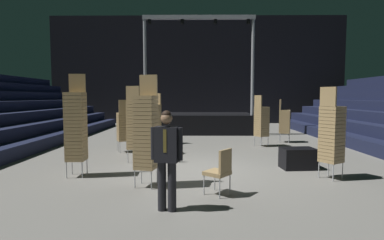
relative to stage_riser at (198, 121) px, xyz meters
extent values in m
cube|color=slate|center=(0.00, -9.03, -0.66)|extent=(22.00, 30.00, 0.10)
cube|color=black|center=(0.00, 5.97, 3.39)|extent=(22.00, 0.30, 8.00)
cube|color=#191E38|center=(-6.12, -8.03, -0.39)|extent=(0.75, 24.00, 0.45)
cube|color=black|center=(0.00, 0.03, -0.10)|extent=(6.00, 3.49, 1.04)
cylinder|color=#9EA0A8|center=(-2.75, -1.46, 2.90)|extent=(0.16, 0.16, 4.96)
cylinder|color=#9EA0A8|center=(2.75, -1.46, 2.90)|extent=(0.16, 0.16, 4.96)
cube|color=#9EA0A8|center=(0.00, -1.46, 5.38)|extent=(5.70, 0.20, 0.20)
cylinder|color=black|center=(-2.50, -1.46, 5.16)|extent=(0.18, 0.18, 0.22)
cylinder|color=black|center=(-0.83, -1.46, 5.16)|extent=(0.18, 0.18, 0.22)
cylinder|color=black|center=(0.83, -1.46, 5.16)|extent=(0.18, 0.18, 0.22)
cylinder|color=black|center=(2.50, -1.46, 5.16)|extent=(0.18, 0.18, 0.22)
cylinder|color=black|center=(-0.60, -11.99, -0.18)|extent=(0.15, 0.15, 0.86)
cylinder|color=black|center=(-0.78, -11.95, -0.18)|extent=(0.15, 0.15, 0.86)
cube|color=silver|center=(-0.70, -12.03, 0.55)|extent=(0.19, 0.13, 0.61)
cube|color=black|center=(-0.69, -11.97, 0.55)|extent=(0.43, 0.30, 0.61)
cube|color=brown|center=(-0.71, -12.08, 0.63)|extent=(0.06, 0.02, 0.39)
cylinder|color=black|center=(-0.46, -12.01, 0.57)|extent=(0.11, 0.11, 0.56)
cylinder|color=black|center=(-0.92, -11.93, 0.57)|extent=(0.11, 0.11, 0.56)
sphere|color=#936B4C|center=(-0.69, -11.97, 1.00)|extent=(0.20, 0.20, 0.20)
sphere|color=black|center=(-0.69, -11.97, 1.06)|extent=(0.17, 0.17, 0.17)
cylinder|color=#B2B5BA|center=(-1.89, -4.81, -0.41)|extent=(0.02, 0.02, 0.40)
cylinder|color=#B2B5BA|center=(-2.17, -4.56, -0.41)|extent=(0.02, 0.02, 0.40)
cylinder|color=#B2B5BA|center=(-1.64, -4.52, -0.41)|extent=(0.02, 0.02, 0.40)
cylinder|color=#B2B5BA|center=(-1.92, -4.28, -0.41)|extent=(0.02, 0.02, 0.40)
cube|color=#A38456|center=(-1.90, -4.54, -0.17)|extent=(0.62, 0.62, 0.08)
cube|color=#A38456|center=(-1.90, -4.54, -0.09)|extent=(0.62, 0.62, 0.08)
cube|color=#A38456|center=(-1.90, -4.54, 0.00)|extent=(0.62, 0.62, 0.08)
cube|color=#A38456|center=(-1.90, -4.54, 0.08)|extent=(0.62, 0.62, 0.08)
cube|color=#A38456|center=(-1.90, -4.54, 0.17)|extent=(0.62, 0.62, 0.08)
cube|color=#A38456|center=(-1.90, -4.54, 0.25)|extent=(0.62, 0.62, 0.08)
cube|color=#A38456|center=(-1.90, -4.54, 0.34)|extent=(0.62, 0.62, 0.08)
cube|color=#A38456|center=(-1.90, -4.54, 0.42)|extent=(0.62, 0.62, 0.08)
cube|color=#A38456|center=(-1.90, -4.54, 0.51)|extent=(0.62, 0.62, 0.08)
cube|color=#A38456|center=(-1.90, -4.54, 0.59)|extent=(0.62, 0.62, 0.08)
cube|color=#A38456|center=(-1.90, -4.54, 0.68)|extent=(0.62, 0.62, 0.08)
cube|color=#A38456|center=(-1.90, -4.54, 0.76)|extent=(0.62, 0.62, 0.08)
cube|color=#A38456|center=(-1.90, -4.54, 0.85)|extent=(0.62, 0.62, 0.08)
cube|color=#A38456|center=(-1.90, -4.54, 0.93)|extent=(0.62, 0.62, 0.08)
cube|color=#A38456|center=(-1.90, -4.54, 1.02)|extent=(0.62, 0.62, 0.08)
cube|color=#A38456|center=(-1.78, -4.40, 1.29)|extent=(0.34, 0.30, 0.46)
cylinder|color=#B2B5BA|center=(3.16, -9.56, -0.41)|extent=(0.02, 0.02, 0.40)
cylinder|color=#B2B5BA|center=(3.37, -9.88, -0.41)|extent=(0.02, 0.02, 0.40)
cylinder|color=#B2B5BA|center=(2.85, -9.77, -0.41)|extent=(0.02, 0.02, 0.40)
cylinder|color=#B2B5BA|center=(3.05, -10.09, -0.41)|extent=(0.02, 0.02, 0.40)
cube|color=#A38456|center=(3.11, -9.82, -0.17)|extent=(0.61, 0.61, 0.08)
cube|color=#A38456|center=(3.11, -9.82, -0.09)|extent=(0.61, 0.61, 0.08)
cube|color=#A38456|center=(3.11, -9.82, 0.00)|extent=(0.61, 0.61, 0.08)
cube|color=#A38456|center=(3.11, -9.82, 0.08)|extent=(0.61, 0.61, 0.08)
cube|color=#A38456|center=(3.11, -9.82, 0.17)|extent=(0.61, 0.61, 0.08)
cube|color=#A38456|center=(3.11, -9.82, 0.25)|extent=(0.61, 0.61, 0.08)
cube|color=#A38456|center=(3.11, -9.82, 0.34)|extent=(0.61, 0.61, 0.08)
cube|color=#A38456|center=(3.11, -9.82, 0.42)|extent=(0.61, 0.61, 0.08)
cube|color=#A38456|center=(3.11, -9.82, 0.51)|extent=(0.61, 0.61, 0.08)
cube|color=#A38456|center=(3.11, -9.82, 0.59)|extent=(0.61, 0.61, 0.08)
cube|color=#A38456|center=(3.11, -9.82, 0.68)|extent=(0.61, 0.61, 0.08)
cube|color=#A38456|center=(3.11, -9.82, 0.76)|extent=(0.61, 0.61, 0.08)
cube|color=#A38456|center=(3.11, -9.82, 0.85)|extent=(0.61, 0.61, 0.08)
cube|color=#A38456|center=(3.11, -9.82, 0.93)|extent=(0.61, 0.61, 0.08)
cube|color=#A38456|center=(3.11, -9.82, 1.02)|extent=(0.61, 0.61, 0.08)
cube|color=#A38456|center=(3.11, -9.82, 1.10)|extent=(0.61, 0.61, 0.08)
cube|color=#A38456|center=(2.94, -9.93, 1.38)|extent=(0.26, 0.37, 0.46)
cylinder|color=#B2B5BA|center=(-1.14, -10.75, -0.41)|extent=(0.02, 0.02, 0.40)
cylinder|color=#B2B5BA|center=(-1.51, -10.67, -0.41)|extent=(0.02, 0.02, 0.40)
cylinder|color=#B2B5BA|center=(-1.06, -10.38, -0.41)|extent=(0.02, 0.02, 0.40)
cylinder|color=#B2B5BA|center=(-1.43, -10.30, -0.41)|extent=(0.02, 0.02, 0.40)
cube|color=#A38456|center=(-1.28, -10.53, -0.17)|extent=(0.52, 0.52, 0.08)
cube|color=#A38456|center=(-1.28, -10.53, -0.09)|extent=(0.52, 0.52, 0.08)
cube|color=#A38456|center=(-1.28, -10.53, 0.00)|extent=(0.52, 0.52, 0.08)
cube|color=#A38456|center=(-1.28, -10.53, 0.08)|extent=(0.52, 0.52, 0.08)
cube|color=#A38456|center=(-1.28, -10.53, 0.17)|extent=(0.52, 0.52, 0.08)
cube|color=#A38456|center=(-1.28, -10.53, 0.25)|extent=(0.52, 0.52, 0.08)
cube|color=#A38456|center=(-1.28, -10.53, 0.34)|extent=(0.52, 0.52, 0.08)
cube|color=#A38456|center=(-1.28, -10.53, 0.42)|extent=(0.52, 0.52, 0.08)
cube|color=#A38456|center=(-1.28, -10.53, 0.51)|extent=(0.52, 0.52, 0.08)
cube|color=#A38456|center=(-1.28, -10.53, 0.59)|extent=(0.52, 0.52, 0.08)
cube|color=#A38456|center=(-1.28, -10.53, 0.68)|extent=(0.52, 0.52, 0.08)
cube|color=#A38456|center=(-1.28, -10.53, 0.76)|extent=(0.52, 0.52, 0.08)
cube|color=#A38456|center=(-1.28, -10.53, 0.85)|extent=(0.52, 0.52, 0.08)
cube|color=#A38456|center=(-1.28, -10.53, 0.93)|extent=(0.52, 0.52, 0.08)
cube|color=#A38456|center=(-1.28, -10.53, 1.02)|extent=(0.52, 0.52, 0.08)
cube|color=#A38456|center=(-1.28, -10.53, 1.10)|extent=(0.52, 0.52, 0.08)
cube|color=#A38456|center=(-1.28, -10.53, 1.19)|extent=(0.52, 0.52, 0.08)
cube|color=#A38456|center=(-1.28, -10.53, 1.27)|extent=(0.52, 0.52, 0.08)
cube|color=#A38456|center=(-1.28, -10.53, 1.36)|extent=(0.52, 0.52, 0.08)
cube|color=#A38456|center=(-1.24, -10.34, 1.63)|extent=(0.41, 0.13, 0.46)
cylinder|color=#B2B5BA|center=(-3.01, -6.20, -0.41)|extent=(0.02, 0.02, 0.40)
cylinder|color=#B2B5BA|center=(-2.67, -6.04, -0.41)|extent=(0.02, 0.02, 0.40)
cylinder|color=#B2B5BA|center=(-2.85, -6.54, -0.41)|extent=(0.02, 0.02, 0.40)
cylinder|color=#B2B5BA|center=(-2.51, -6.38, -0.41)|extent=(0.02, 0.02, 0.40)
cube|color=#A38456|center=(-2.76, -6.29, -0.17)|extent=(0.58, 0.58, 0.08)
cube|color=#A38456|center=(-2.76, -6.29, -0.09)|extent=(0.58, 0.58, 0.08)
cube|color=#A38456|center=(-2.76, -6.29, 0.00)|extent=(0.58, 0.58, 0.08)
cube|color=#A38456|center=(-2.76, -6.29, 0.08)|extent=(0.58, 0.58, 0.08)
cube|color=#A38456|center=(-2.76, -6.29, 0.17)|extent=(0.58, 0.58, 0.08)
cube|color=#A38456|center=(-2.76, -6.29, 0.25)|extent=(0.58, 0.58, 0.08)
cube|color=#A38456|center=(-2.76, -6.29, 0.34)|extent=(0.58, 0.58, 0.08)
cube|color=#A38456|center=(-2.76, -6.29, 0.42)|extent=(0.58, 0.58, 0.08)
cube|color=#A38456|center=(-2.76, -6.29, 0.51)|extent=(0.58, 0.58, 0.08)
cube|color=#A38456|center=(-2.76, -6.29, 0.59)|extent=(0.58, 0.58, 0.08)
cube|color=#A38456|center=(-2.76, -6.29, 0.68)|extent=(0.58, 0.58, 0.08)
cube|color=#A38456|center=(-2.76, -6.29, 0.76)|extent=(0.58, 0.58, 0.08)
cube|color=#A38456|center=(-2.68, -6.47, 1.04)|extent=(0.39, 0.22, 0.46)
cylinder|color=#B2B5BA|center=(2.56, -4.70, -0.41)|extent=(0.02, 0.02, 0.40)
cylinder|color=#B2B5BA|center=(2.74, -5.03, -0.41)|extent=(0.02, 0.02, 0.40)
cylinder|color=#B2B5BA|center=(2.23, -4.88, -0.41)|extent=(0.02, 0.02, 0.40)
cylinder|color=#B2B5BA|center=(2.41, -5.21, -0.41)|extent=(0.02, 0.02, 0.40)
cube|color=#A38456|center=(2.48, -4.95, -0.17)|extent=(0.60, 0.60, 0.08)
cube|color=#A38456|center=(2.48, -4.95, -0.09)|extent=(0.60, 0.60, 0.08)
cube|color=#A38456|center=(2.48, -4.95, 0.00)|extent=(0.60, 0.60, 0.08)
cube|color=#A38456|center=(2.48, -4.95, 0.08)|extent=(0.60, 0.60, 0.08)
cube|color=#A38456|center=(2.48, -4.95, 0.17)|extent=(0.60, 0.60, 0.08)
cube|color=#A38456|center=(2.48, -4.95, 0.25)|extent=(0.60, 0.60, 0.08)
cube|color=#A38456|center=(2.48, -4.95, 0.34)|extent=(0.60, 0.60, 0.08)
cube|color=#A38456|center=(2.48, -4.95, 0.42)|extent=(0.60, 0.60, 0.08)
cube|color=#A38456|center=(2.48, -4.95, 0.51)|extent=(0.60, 0.60, 0.08)
cube|color=#A38456|center=(2.48, -4.95, 0.59)|extent=(0.60, 0.60, 0.08)
cube|color=#A38456|center=(2.48, -4.95, 0.68)|extent=(0.60, 0.60, 0.08)
cube|color=#A38456|center=(2.48, -4.95, 0.76)|extent=(0.60, 0.60, 0.08)
cube|color=#A38456|center=(2.48, -4.95, 0.85)|extent=(0.60, 0.60, 0.08)
cube|color=#A38456|center=(2.48, -4.95, 0.93)|extent=(0.60, 0.60, 0.08)
cube|color=#A38456|center=(2.31, -5.05, 1.21)|extent=(0.24, 0.38, 0.46)
cylinder|color=#B2B5BA|center=(-2.96, -9.86, -0.41)|extent=(0.02, 0.02, 0.40)
cylinder|color=#B2B5BA|center=(-3.34, -9.88, -0.41)|extent=(0.02, 0.02, 0.40)
cylinder|color=#B2B5BA|center=(-2.97, -9.48, -0.41)|extent=(0.02, 0.02, 0.40)
cylinder|color=#B2B5BA|center=(-3.35, -9.50, -0.41)|extent=(0.02, 0.02, 0.40)
cube|color=#A38456|center=(-3.16, -9.68, -0.17)|extent=(0.46, 0.46, 0.08)
cube|color=#A38456|center=(-3.16, -9.68, -0.09)|extent=(0.46, 0.46, 0.08)
cube|color=#A38456|center=(-3.16, -9.68, 0.00)|extent=(0.46, 0.46, 0.08)
cube|color=#A38456|center=(-3.16, -9.68, 0.08)|extent=(0.46, 0.46, 0.08)
cube|color=#A38456|center=(-3.16, -9.68, 0.17)|extent=(0.46, 0.46, 0.08)
cube|color=#A38456|center=(-3.16, -9.68, 0.25)|extent=(0.46, 0.46, 0.08)
cube|color=#A38456|center=(-3.16, -9.68, 0.34)|extent=(0.46, 0.46, 0.08)
cube|color=#A38456|center=(-3.16, -9.68, 0.42)|extent=(0.46, 0.46, 0.08)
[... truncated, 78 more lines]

